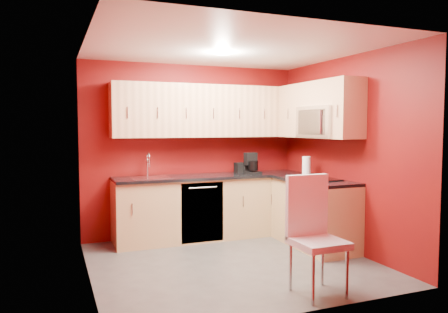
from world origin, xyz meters
TOP-DOWN VIEW (x-y plane):
  - floor at (0.00, 0.00)m, footprint 3.20×3.20m
  - ceiling at (0.00, 0.00)m, footprint 3.20×3.20m
  - wall_back at (0.00, 1.50)m, footprint 3.20×0.00m
  - wall_front at (0.00, -1.50)m, footprint 3.20×0.00m
  - wall_left at (-1.60, 0.00)m, footprint 0.00×3.00m
  - wall_right at (1.60, 0.00)m, footprint 0.00×3.00m
  - base_cabinets_back at (0.20, 1.20)m, footprint 2.80×0.60m
  - base_cabinets_right at (1.30, 0.25)m, footprint 0.60×1.30m
  - countertop_back at (0.20, 1.19)m, footprint 2.80×0.63m
  - countertop_right at (1.29, 0.23)m, footprint 0.63×1.27m
  - upper_cabinets_back at (0.20, 1.32)m, footprint 2.80×0.35m
  - upper_cabinets_right at (1.42, 0.44)m, footprint 0.35×1.55m
  - microwave at (1.39, 0.20)m, footprint 0.42×0.76m
  - cooktop at (1.28, 0.20)m, footprint 0.50×0.55m
  - sink at (-0.70, 1.20)m, footprint 0.52×0.42m
  - dishwasher_front at (-0.05, 0.91)m, footprint 0.60×0.02m
  - downlight at (0.00, 0.30)m, footprint 0.20×0.20m
  - coffee_maker at (0.81, 1.13)m, footprint 0.22×0.27m
  - napkin_holder at (0.68, 1.31)m, footprint 0.15×0.15m
  - paper_towel at (1.37, 0.57)m, footprint 0.21×0.21m
  - dining_chair at (0.39, -1.20)m, footprint 0.46×0.48m

SIDE VIEW (x-z plane):
  - floor at x=0.00m, z-range 0.00..0.00m
  - base_cabinets_back at x=0.20m, z-range 0.00..0.87m
  - base_cabinets_right at x=1.30m, z-range 0.00..0.87m
  - dishwasher_front at x=-0.05m, z-range 0.03..0.84m
  - dining_chair at x=0.39m, z-range 0.00..1.13m
  - countertop_back at x=0.20m, z-range 0.87..0.91m
  - countertop_right at x=1.29m, z-range 0.87..0.91m
  - cooktop at x=1.28m, z-range 0.91..0.92m
  - sink at x=-0.70m, z-range 0.77..1.12m
  - napkin_holder at x=0.68m, z-range 0.91..1.06m
  - paper_towel at x=1.37m, z-range 0.91..1.18m
  - coffee_maker at x=0.81m, z-range 0.91..1.22m
  - wall_back at x=0.00m, z-range -0.35..2.85m
  - wall_front at x=0.00m, z-range -0.35..2.85m
  - wall_left at x=-1.60m, z-range -0.25..2.75m
  - wall_right at x=1.60m, z-range -0.25..2.75m
  - microwave at x=1.39m, z-range 1.45..1.87m
  - upper_cabinets_back at x=0.20m, z-range 1.45..2.20m
  - upper_cabinets_right at x=1.42m, z-range 1.51..2.26m
  - downlight at x=0.00m, z-range 2.48..2.49m
  - ceiling at x=0.00m, z-range 2.50..2.50m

